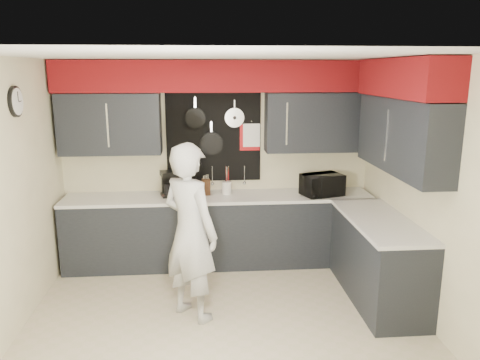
{
  "coord_description": "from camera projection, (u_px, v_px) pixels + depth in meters",
  "views": [
    {
      "loc": [
        -0.2,
        -4.3,
        2.47
      ],
      "look_at": [
        0.19,
        0.5,
        1.34
      ],
      "focal_mm": 35.0,
      "sensor_mm": 36.0,
      "label": 1
    }
  ],
  "objects": [
    {
      "name": "ground",
      "position": [
        225.0,
        320.0,
        4.75
      ],
      "size": [
        4.0,
        4.0,
        0.0
      ],
      "primitive_type": "plane",
      "color": "#C4B598",
      "rests_on": "ground"
    },
    {
      "name": "back_wall_assembly",
      "position": [
        218.0,
        108.0,
        5.84
      ],
      "size": [
        4.0,
        0.36,
        2.6
      ],
      "color": "beige",
      "rests_on": "ground"
    },
    {
      "name": "right_wall_assembly",
      "position": [
        406.0,
        124.0,
        4.71
      ],
      "size": [
        0.36,
        3.5,
        2.6
      ],
      "color": "beige",
      "rests_on": "ground"
    },
    {
      "name": "left_wall_assembly",
      "position": [
        8.0,
        197.0,
        4.3
      ],
      "size": [
        0.05,
        3.5,
        2.6
      ],
      "color": "beige",
      "rests_on": "ground"
    },
    {
      "name": "base_cabinets",
      "position": [
        260.0,
        237.0,
        5.78
      ],
      "size": [
        3.95,
        2.2,
        0.92
      ],
      "color": "black",
      "rests_on": "ground"
    },
    {
      "name": "microwave",
      "position": [
        322.0,
        185.0,
        5.92
      ],
      "size": [
        0.57,
        0.47,
        0.27
      ],
      "primitive_type": "imported",
      "rotation": [
        0.0,
        0.0,
        0.32
      ],
      "color": "black",
      "rests_on": "base_cabinets"
    },
    {
      "name": "knife_block",
      "position": [
        206.0,
        187.0,
        5.95
      ],
      "size": [
        0.11,
        0.11,
        0.21
      ],
      "primitive_type": "cube",
      "rotation": [
        0.0,
        0.0,
        0.2
      ],
      "color": "#322010",
      "rests_on": "base_cabinets"
    },
    {
      "name": "utensil_crock",
      "position": [
        227.0,
        188.0,
        6.01
      ],
      "size": [
        0.12,
        0.12,
        0.16
      ],
      "primitive_type": "cylinder",
      "color": "white",
      "rests_on": "base_cabinets"
    },
    {
      "name": "coffee_maker",
      "position": [
        168.0,
        183.0,
        5.9
      ],
      "size": [
        0.22,
        0.25,
        0.32
      ],
      "rotation": [
        0.0,
        0.0,
        0.25
      ],
      "color": "black",
      "rests_on": "base_cabinets"
    },
    {
      "name": "person",
      "position": [
        190.0,
        232.0,
        4.64
      ],
      "size": [
        0.78,
        0.77,
        1.81
      ],
      "primitive_type": "imported",
      "rotation": [
        0.0,
        0.0,
        2.39
      ],
      "color": "#B9B9B6",
      "rests_on": "ground"
    }
  ]
}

